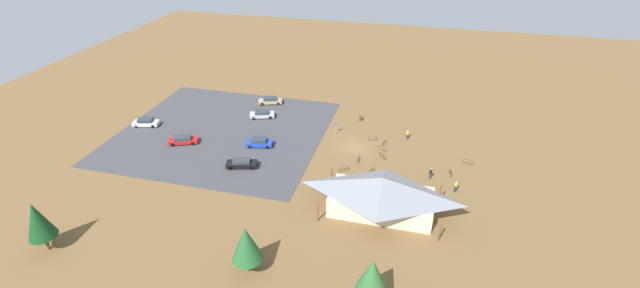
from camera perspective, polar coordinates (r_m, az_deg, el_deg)
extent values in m
plane|color=brown|center=(71.08, 4.52, -0.38)|extent=(160.00, 160.00, 0.00)
cube|color=#424247|center=(77.43, -12.75, 1.65)|extent=(34.97, 32.80, 0.05)
cube|color=beige|center=(56.83, 8.09, -7.67)|extent=(13.18, 6.25, 2.78)
pyramid|color=gray|center=(55.29, 8.28, -5.53)|extent=(15.25, 8.32, 2.44)
cylinder|color=brown|center=(60.09, 15.70, -6.29)|extent=(0.20, 0.20, 2.78)
cylinder|color=brown|center=(60.94, 1.59, -4.44)|extent=(0.20, 0.20, 2.78)
cylinder|color=brown|center=(53.76, 15.58, -11.23)|extent=(0.20, 0.20, 2.78)
cylinder|color=brown|center=(54.70, -0.33, -9.04)|extent=(0.20, 0.20, 2.78)
cylinder|color=brown|center=(79.45, 5.44, 3.41)|extent=(0.60, 0.60, 0.90)
cylinder|color=#99999E|center=(74.31, 2.11, 2.11)|extent=(0.08, 0.08, 2.20)
cube|color=#1959B2|center=(73.93, 2.12, 2.66)|extent=(0.56, 0.04, 0.40)
cylinder|color=brown|center=(49.40, -9.46, -15.50)|extent=(0.29, 0.29, 1.89)
cone|color=#235B2D|center=(47.29, -9.77, -12.90)|extent=(3.37, 3.37, 4.22)
cone|color=#2D6633|center=(43.65, 6.96, -16.92)|extent=(3.24, 3.24, 3.85)
cylinder|color=brown|center=(60.20, -32.54, -10.97)|extent=(0.36, 0.36, 2.04)
cone|color=#14421E|center=(58.35, -33.42, -8.47)|extent=(3.09, 3.09, 4.56)
torus|color=black|center=(72.61, 8.69, 0.34)|extent=(0.19, 0.64, 0.65)
torus|color=black|center=(71.71, 8.39, -0.04)|extent=(0.19, 0.64, 0.65)
cylinder|color=#2347B7|center=(72.11, 8.55, 0.23)|extent=(0.27, 0.98, 0.04)
cylinder|color=#2347B7|center=(72.22, 8.61, 0.36)|extent=(0.04, 0.04, 0.40)
cube|color=black|center=(72.12, 8.62, 0.50)|extent=(0.12, 0.21, 0.05)
cylinder|color=#2347B7|center=(71.69, 8.43, 0.15)|extent=(0.04, 0.04, 0.44)
cylinder|color=black|center=(71.58, 8.45, 0.31)|extent=(0.47, 0.14, 0.03)
torus|color=black|center=(64.93, 7.13, -3.40)|extent=(0.30, 0.67, 0.71)
torus|color=black|center=(64.12, 6.64, -3.83)|extent=(0.30, 0.67, 0.71)
cylinder|color=black|center=(64.46, 6.89, -3.53)|extent=(0.40, 0.95, 0.04)
cylinder|color=black|center=(64.55, 6.98, -3.38)|extent=(0.04, 0.04, 0.42)
cube|color=black|center=(64.44, 6.99, -3.23)|extent=(0.15, 0.22, 0.05)
cylinder|color=black|center=(64.06, 6.70, -3.60)|extent=(0.04, 0.04, 0.50)
cylinder|color=black|center=(63.92, 6.72, -3.42)|extent=(0.46, 0.21, 0.03)
torus|color=black|center=(64.49, 2.73, -3.43)|extent=(0.58, 0.43, 0.69)
torus|color=black|center=(64.87, 3.60, -3.24)|extent=(0.58, 0.43, 0.69)
cylinder|color=#1E7F38|center=(64.62, 3.17, -3.26)|extent=(0.82, 0.60, 0.04)
cylinder|color=#1E7F38|center=(64.49, 3.02, -3.21)|extent=(0.04, 0.04, 0.45)
cube|color=black|center=(64.36, 3.02, -3.04)|extent=(0.21, 0.18, 0.05)
cylinder|color=#1E7F38|center=(64.70, 3.52, -3.09)|extent=(0.04, 0.04, 0.48)
cylinder|color=black|center=(64.57, 3.53, -2.91)|extent=(0.30, 0.41, 0.03)
torus|color=black|center=(73.30, 7.45, 0.74)|extent=(0.61, 0.26, 0.64)
torus|color=black|center=(73.08, 6.65, 0.70)|extent=(0.61, 0.26, 0.64)
cylinder|color=#B7B7BC|center=(73.14, 7.06, 0.80)|extent=(0.91, 0.37, 0.04)
cylinder|color=#B7B7BC|center=(73.14, 7.20, 0.86)|extent=(0.04, 0.04, 0.37)
cube|color=black|center=(73.05, 7.21, 0.98)|extent=(0.22, 0.14, 0.05)
cylinder|color=#B7B7BC|center=(72.99, 6.74, 0.87)|extent=(0.04, 0.04, 0.46)
cylinder|color=black|center=(72.88, 6.75, 1.02)|extent=(0.20, 0.46, 0.03)
torus|color=black|center=(70.04, 18.70, -2.22)|extent=(0.70, 0.12, 0.70)
torus|color=black|center=(70.06, 19.52, -2.36)|extent=(0.70, 0.12, 0.70)
cylinder|color=yellow|center=(69.99, 19.13, -2.21)|extent=(0.94, 0.14, 0.04)
cylinder|color=yellow|center=(69.95, 18.99, -2.13)|extent=(0.04, 0.04, 0.37)
cube|color=black|center=(69.85, 19.01, -2.01)|extent=(0.21, 0.10, 0.05)
cylinder|color=yellow|center=(69.94, 19.47, -2.19)|extent=(0.04, 0.04, 0.46)
cylinder|color=black|center=(69.82, 19.50, -2.03)|extent=(0.09, 0.48, 0.03)
torus|color=black|center=(70.73, 7.93, -0.46)|extent=(0.55, 0.39, 0.64)
torus|color=black|center=(70.16, 8.56, -0.78)|extent=(0.55, 0.39, 0.64)
cylinder|color=silver|center=(70.39, 8.25, -0.54)|extent=(0.81, 0.57, 0.04)
cylinder|color=silver|center=(70.45, 8.14, -0.42)|extent=(0.04, 0.04, 0.40)
cube|color=black|center=(70.35, 8.15, -0.28)|extent=(0.21, 0.18, 0.05)
cylinder|color=silver|center=(70.11, 8.51, -0.60)|extent=(0.04, 0.04, 0.42)
cylinder|color=black|center=(70.01, 8.52, -0.45)|extent=(0.30, 0.41, 0.03)
torus|color=black|center=(66.18, 17.05, -3.96)|extent=(0.21, 0.64, 0.65)
torus|color=black|center=(66.93, 16.83, -3.50)|extent=(0.21, 0.64, 0.65)
cylinder|color=red|center=(66.50, 16.95, -3.65)|extent=(0.27, 0.85, 0.04)
cylinder|color=red|center=(66.32, 17.00, -3.67)|extent=(0.04, 0.04, 0.38)
cube|color=black|center=(66.22, 17.03, -3.54)|extent=(0.13, 0.21, 0.05)
cylinder|color=red|center=(66.74, 16.88, -3.39)|extent=(0.04, 0.04, 0.44)
cylinder|color=black|center=(66.62, 16.91, -3.23)|extent=(0.47, 0.16, 0.03)
torus|color=black|center=(67.63, 5.23, -1.80)|extent=(0.05, 0.67, 0.67)
torus|color=black|center=(66.75, 5.07, -2.27)|extent=(0.05, 0.67, 0.67)
cylinder|color=#722D9E|center=(67.13, 5.15, -1.95)|extent=(0.04, 0.97, 0.04)
cylinder|color=#722D9E|center=(67.25, 5.19, -1.82)|extent=(0.04, 0.04, 0.36)
cube|color=black|center=(67.16, 5.19, -1.69)|extent=(0.08, 0.20, 0.05)
cylinder|color=#722D9E|center=(66.72, 5.09, -2.06)|extent=(0.04, 0.04, 0.44)
cylinder|color=black|center=(66.60, 5.10, -1.90)|extent=(0.48, 0.04, 0.03)
torus|color=black|center=(68.09, 8.55, -1.80)|extent=(0.47, 0.53, 0.67)
torus|color=black|center=(68.84, 8.04, -1.37)|extent=(0.47, 0.53, 0.67)
cylinder|color=orange|center=(68.41, 8.30, -1.51)|extent=(0.69, 0.78, 0.04)
cylinder|color=orange|center=(68.23, 8.40, -1.53)|extent=(0.04, 0.04, 0.38)
cube|color=black|center=(68.13, 8.41, -1.39)|extent=(0.19, 0.20, 0.05)
cylinder|color=orange|center=(68.66, 8.10, -1.27)|extent=(0.04, 0.04, 0.41)
cylinder|color=black|center=(68.56, 8.11, -1.12)|extent=(0.38, 0.34, 0.03)
cube|color=white|center=(83.13, -22.13, 2.58)|extent=(4.72, 2.76, 0.66)
cube|color=#2D3842|center=(82.87, -22.21, 2.95)|extent=(2.78, 2.09, 0.56)
cylinder|color=black|center=(83.20, -23.23, 2.18)|extent=(0.67, 0.37, 0.64)
cylinder|color=black|center=(84.45, -22.87, 2.67)|extent=(0.67, 0.37, 0.64)
cylinder|color=black|center=(82.03, -21.30, 2.20)|extent=(0.67, 0.37, 0.64)
cylinder|color=black|center=(83.29, -20.96, 2.69)|extent=(0.67, 0.37, 0.64)
cube|color=tan|center=(86.22, -6.62, 5.67)|extent=(4.90, 3.08, 0.63)
cube|color=#2D3842|center=(85.98, -6.65, 6.03)|extent=(2.92, 2.25, 0.55)
cylinder|color=black|center=(85.72, -7.68, 5.29)|extent=(0.68, 0.41, 0.64)
cylinder|color=black|center=(87.08, -7.63, 5.70)|extent=(0.68, 0.41, 0.64)
cylinder|color=black|center=(85.57, -5.58, 5.37)|extent=(0.68, 0.41, 0.64)
cylinder|color=black|center=(86.92, -5.57, 5.78)|extent=(0.68, 0.41, 0.64)
cube|color=black|center=(66.38, -10.35, -2.63)|extent=(4.95, 2.93, 0.63)
cube|color=#2D3842|center=(66.09, -10.39, -2.24)|extent=(2.92, 2.18, 0.46)
cylinder|color=black|center=(66.14, -11.78, -3.15)|extent=(0.68, 0.38, 0.64)
cylinder|color=black|center=(67.41, -11.57, -2.44)|extent=(0.68, 0.38, 0.64)
cylinder|color=black|center=(65.61, -9.06, -3.15)|extent=(0.68, 0.38, 0.64)
cylinder|color=black|center=(66.89, -8.90, -2.43)|extent=(0.68, 0.38, 0.64)
cube|color=#BCBCC1|center=(80.83, -7.70, 3.86)|extent=(4.87, 3.26, 0.63)
cube|color=#2D3842|center=(80.59, -7.72, 4.21)|extent=(2.92, 2.39, 0.47)
cylinder|color=black|center=(80.28, -8.80, 3.41)|extent=(0.68, 0.42, 0.64)
cylinder|color=black|center=(81.77, -8.74, 3.93)|extent=(0.68, 0.42, 0.64)
cylinder|color=black|center=(80.10, -6.62, 3.51)|extent=(0.68, 0.42, 0.64)
cylinder|color=black|center=(81.59, -6.59, 4.03)|extent=(0.68, 0.42, 0.64)
cube|color=#1E42B2|center=(71.44, -8.05, 0.12)|extent=(4.53, 2.64, 0.65)
cube|color=#2D3842|center=(71.15, -8.08, 0.55)|extent=(2.65, 2.07, 0.56)
cylinder|color=black|center=(71.15, -9.30, -0.33)|extent=(0.67, 0.33, 0.64)
cylinder|color=black|center=(72.56, -9.03, 0.33)|extent=(0.67, 0.33, 0.64)
cylinder|color=black|center=(70.58, -7.01, -0.41)|extent=(0.67, 0.33, 0.64)
cylinder|color=black|center=(72.00, -6.79, 0.26)|extent=(0.67, 0.33, 0.64)
cube|color=red|center=(75.10, -17.70, 0.43)|extent=(5.08, 3.48, 0.56)
cube|color=#2D3842|center=(74.85, -17.76, 0.78)|extent=(3.06, 2.50, 0.51)
cylinder|color=black|center=(74.82, -18.97, -0.08)|extent=(0.68, 0.44, 0.64)
cylinder|color=black|center=(76.21, -18.78, 0.53)|extent=(0.68, 0.44, 0.64)
cylinder|color=black|center=(74.20, -16.55, 0.09)|extent=(0.68, 0.44, 0.64)
cylinder|color=black|center=(75.60, -16.40, 0.69)|extent=(0.68, 0.44, 0.64)
cube|color=#2D3347|center=(64.86, 14.39, -4.15)|extent=(0.26, 0.34, 0.90)
cylinder|color=black|center=(64.44, 14.48, -3.58)|extent=(0.36, 0.36, 0.64)
sphere|color=tan|center=(64.20, 14.53, -3.25)|extent=(0.24, 0.24, 0.24)
cube|color=#2D3347|center=(74.50, 11.51, 0.98)|extent=(0.33, 0.25, 0.89)
cylinder|color=yellow|center=(74.14, 11.56, 1.49)|extent=(0.36, 0.36, 0.63)
sphere|color=tan|center=(73.94, 11.60, 1.79)|extent=(0.24, 0.24, 0.24)
cube|color=#2D3347|center=(63.14, 17.55, -5.69)|extent=(0.40, 0.38, 0.93)
cylinder|color=yellow|center=(62.73, 17.65, -5.14)|extent=(0.36, 0.36, 0.56)
sphere|color=tan|center=(62.51, 17.70, -4.84)|extent=(0.24, 0.24, 0.24)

